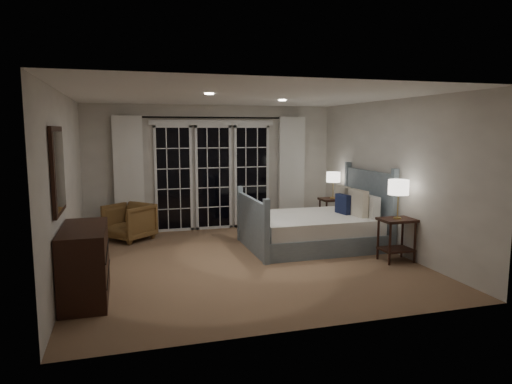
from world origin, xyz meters
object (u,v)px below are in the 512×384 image
object	(u,v)px
nightstand_right	(333,209)
dresser	(85,263)
bed	(315,228)
armchair	(130,222)
lamp_right	(333,178)
lamp_left	(399,188)
nightstand_left	(397,233)

from	to	relation	value
nightstand_right	dresser	distance (m)	5.22
bed	nightstand_right	world-z (taller)	bed
bed	dresser	bearing A→B (deg)	-157.33
armchair	lamp_right	bearing A→B (deg)	44.72
dresser	bed	bearing A→B (deg)	22.67
lamp_left	armchair	world-z (taller)	lamp_left
nightstand_left	dresser	size ratio (longest dim) A/B	0.54
lamp_right	dresser	world-z (taller)	lamp_right
nightstand_left	nightstand_right	bearing A→B (deg)	89.07
nightstand_right	lamp_right	distance (m)	0.64
lamp_left	lamp_right	bearing A→B (deg)	89.07
nightstand_right	dresser	world-z (taller)	dresser
lamp_left	armchair	xyz separation A→B (m)	(-3.91, 2.57, -0.81)
bed	armchair	distance (m)	3.38
armchair	dresser	bearing A→B (deg)	-52.27
nightstand_left	lamp_left	world-z (taller)	lamp_left
nightstand_left	dresser	world-z (taller)	dresser
nightstand_left	lamp_right	distance (m)	2.39
lamp_right	nightstand_left	bearing A→B (deg)	-90.93
armchair	dresser	world-z (taller)	dresser
armchair	dresser	distance (m)	2.95
nightstand_left	bed	bearing A→B (deg)	124.62
bed	lamp_left	world-z (taller)	bed
nightstand_right	lamp_right	bearing A→B (deg)	36.87
nightstand_left	nightstand_right	distance (m)	2.30
nightstand_right	armchair	world-z (taller)	armchair
lamp_right	dresser	bearing A→B (deg)	-149.71
bed	dresser	distance (m)	3.95
nightstand_left	dresser	bearing A→B (deg)	-175.76
bed	nightstand_left	bearing A→B (deg)	-55.38
bed	nightstand_left	xyz separation A→B (m)	(0.82, -1.19, 0.11)
nightstand_right	bed	bearing A→B (deg)	-127.78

